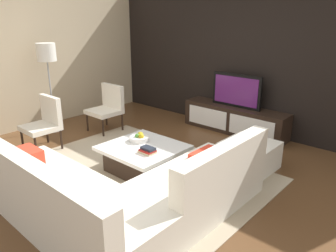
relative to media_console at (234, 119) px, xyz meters
name	(u,v)px	position (x,y,z in m)	size (l,w,h in m)	color
ground_plane	(143,175)	(0.00, -2.40, -0.25)	(14.00, 14.00, 0.00)	brown
feature_wall_back	(247,56)	(0.00, 0.30, 1.15)	(6.40, 0.12, 2.80)	black
side_wall_left	(34,55)	(-3.20, -2.20, 1.15)	(0.12, 5.20, 2.80)	#C6B28E
area_rug	(139,173)	(-0.10, -2.40, -0.24)	(3.43, 2.53, 0.01)	tan
media_console	(234,119)	(0.00, 0.00, 0.00)	(2.03, 0.46, 0.50)	black
television	(236,91)	(0.00, 0.00, 0.55)	(0.99, 0.06, 0.61)	black
sectional_couch	(120,194)	(0.53, -3.25, 0.04)	(2.46, 2.43, 0.84)	silver
coffee_table	(143,158)	(-0.10, -2.30, -0.05)	(1.04, 0.98, 0.38)	black
accent_chair_near	(45,120)	(-1.91, -2.77, 0.24)	(0.54, 0.52, 0.87)	black
floor_lamp	(47,57)	(-2.63, -2.24, 1.15)	(0.34, 0.34, 1.65)	#A5A5AA
ottoman	(249,156)	(0.98, -1.23, -0.05)	(0.70, 0.70, 0.40)	silver
fruit_bowl	(139,138)	(-0.28, -2.20, 0.18)	(0.28, 0.28, 0.13)	silver
accent_chair_far	(108,105)	(-1.89, -1.50, 0.24)	(0.57, 0.54, 0.87)	black
book_stack	(148,150)	(0.12, -2.42, 0.17)	(0.22, 0.16, 0.09)	#CCB78C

